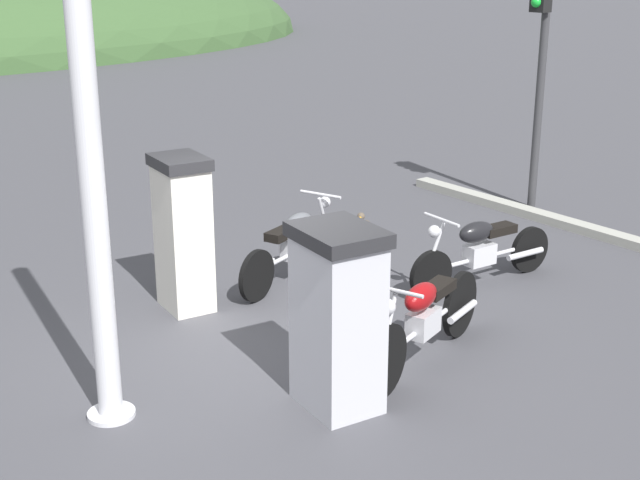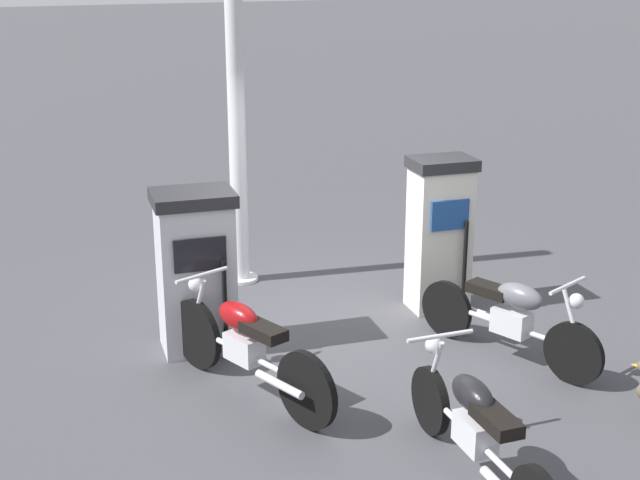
# 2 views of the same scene
# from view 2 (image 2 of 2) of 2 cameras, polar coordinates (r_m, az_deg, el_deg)

# --- Properties ---
(ground_plane) EXTENTS (120.00, 120.00, 0.00)m
(ground_plane) POSITION_cam_2_polar(r_m,az_deg,el_deg) (9.28, 0.52, -5.76)
(ground_plane) COLOR #424247
(fuel_pump_near) EXTENTS (0.70, 0.83, 1.60)m
(fuel_pump_near) POSITION_cam_2_polar(r_m,az_deg,el_deg) (8.66, -7.94, -1.93)
(fuel_pump_near) COLOR silver
(fuel_pump_near) RESTS_ON ground
(fuel_pump_far) EXTENTS (0.59, 0.71, 1.68)m
(fuel_pump_far) POSITION_cam_2_polar(r_m,az_deg,el_deg) (9.64, 7.66, 0.42)
(fuel_pump_far) COLOR silver
(fuel_pump_far) RESTS_ON ground
(motorcycle_near_pump) EXTENTS (2.09, 0.90, 0.97)m
(motorcycle_near_pump) POSITION_cam_2_polar(r_m,az_deg,el_deg) (7.83, -4.81, -6.69)
(motorcycle_near_pump) COLOR black
(motorcycle_near_pump) RESTS_ON ground
(motorcycle_far_pump) EXTENTS (1.92, 0.88, 0.93)m
(motorcycle_far_pump) POSITION_cam_2_polar(r_m,az_deg,el_deg) (8.64, 12.11, -4.73)
(motorcycle_far_pump) COLOR black
(motorcycle_far_pump) RESTS_ON ground
(motorcycle_extra) EXTENTS (2.11, 0.56, 0.92)m
(motorcycle_extra) POSITION_cam_2_polar(r_m,az_deg,el_deg) (6.72, 9.97, -11.70)
(motorcycle_extra) COLOR black
(motorcycle_extra) RESTS_ON ground
(canopy_support_pole) EXTENTS (0.40, 0.40, 4.28)m
(canopy_support_pole) POSITION_cam_2_polar(r_m,az_deg,el_deg) (10.14, -5.38, 8.41)
(canopy_support_pole) COLOR silver
(canopy_support_pole) RESTS_ON ground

